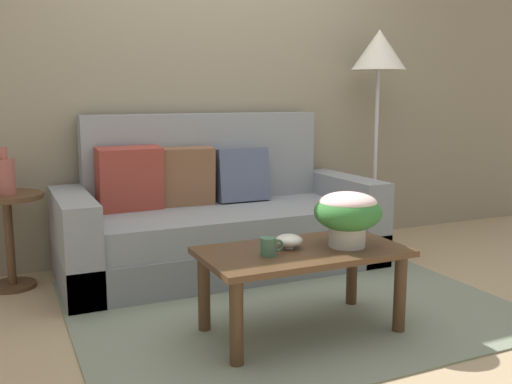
% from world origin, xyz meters
% --- Properties ---
extents(ground_plane, '(14.00, 14.00, 0.00)m').
position_xyz_m(ground_plane, '(0.00, 0.00, 0.00)').
color(ground_plane, tan).
extents(wall_back, '(6.40, 0.12, 2.76)m').
position_xyz_m(wall_back, '(0.00, 1.25, 1.38)').
color(wall_back, gray).
rests_on(wall_back, ground).
extents(area_rug, '(2.37, 1.92, 0.01)m').
position_xyz_m(area_rug, '(0.00, -0.06, 0.01)').
color(area_rug, gray).
rests_on(area_rug, ground).
extents(couch, '(2.15, 0.89, 1.06)m').
position_xyz_m(couch, '(-0.10, 0.78, 0.32)').
color(couch, slate).
rests_on(couch, ground).
extents(coffee_table, '(1.01, 0.55, 0.43)m').
position_xyz_m(coffee_table, '(-0.11, -0.42, 0.36)').
color(coffee_table, '#442D1B').
rests_on(coffee_table, ground).
extents(side_table, '(0.43, 0.43, 0.59)m').
position_xyz_m(side_table, '(-1.42, 0.92, 0.41)').
color(side_table, '#4C331E').
rests_on(side_table, ground).
extents(floor_lamp, '(0.42, 0.42, 1.68)m').
position_xyz_m(floor_lamp, '(1.30, 0.91, 1.44)').
color(floor_lamp, '#B2B2B7').
rests_on(floor_lamp, ground).
extents(potted_plant, '(0.34, 0.34, 0.28)m').
position_xyz_m(potted_plant, '(0.12, -0.47, 0.61)').
color(potted_plant, '#B7B2A8').
rests_on(potted_plant, coffee_table).
extents(coffee_mug, '(0.12, 0.08, 0.09)m').
position_xyz_m(coffee_mug, '(-0.31, -0.46, 0.48)').
color(coffee_mug, '#3D664C').
rests_on(coffee_mug, coffee_table).
extents(snack_bowl, '(0.14, 0.14, 0.07)m').
position_xyz_m(snack_bowl, '(-0.16, -0.38, 0.47)').
color(snack_bowl, silver).
rests_on(snack_bowl, coffee_table).
extents(table_vase, '(0.13, 0.13, 0.29)m').
position_xyz_m(table_vase, '(-1.42, 0.91, 0.71)').
color(table_vase, '#934C42').
rests_on(table_vase, side_table).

